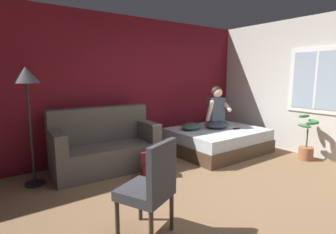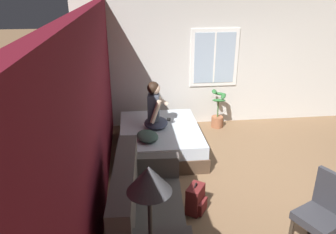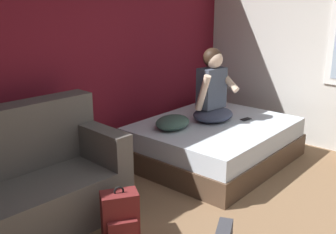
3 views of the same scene
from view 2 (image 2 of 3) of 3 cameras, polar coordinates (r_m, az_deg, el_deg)
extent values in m
plane|color=brown|center=(5.56, 18.19, -11.37)|extent=(40.00, 40.00, 0.00)
cube|color=maroon|center=(4.48, -12.85, 0.42)|extent=(10.34, 0.16, 2.70)
cube|color=silver|center=(7.41, 10.88, 9.27)|extent=(0.16, 6.67, 2.70)
cube|color=white|center=(7.19, 8.08, 10.15)|extent=(0.02, 1.04, 1.24)
cube|color=#9EB2C6|center=(7.18, 8.11, 10.12)|extent=(0.01, 0.88, 1.08)
cube|color=white|center=(7.18, 8.11, 10.12)|extent=(0.01, 0.04, 1.08)
cube|color=#4C3828|center=(6.25, -1.40, -4.78)|extent=(1.85, 1.51, 0.26)
cube|color=silver|center=(6.14, -1.42, -2.79)|extent=(1.79, 1.47, 0.22)
cube|color=#514C47|center=(4.25, -2.92, -18.16)|extent=(1.74, 0.90, 0.44)
cube|color=#514C47|center=(3.95, -7.53, -12.46)|extent=(1.71, 0.34, 0.60)
cube|color=#514C47|center=(4.65, -3.10, -8.48)|extent=(0.23, 0.81, 0.32)
cylinder|color=#382D23|center=(4.43, 20.58, -18.26)|extent=(0.04, 0.04, 0.40)
cylinder|color=#382D23|center=(4.70, 23.68, -16.19)|extent=(0.04, 0.04, 0.40)
cube|color=#333338|center=(4.33, 24.79, -15.82)|extent=(0.61, 0.61, 0.10)
cube|color=#333338|center=(4.32, 26.95, -11.65)|extent=(0.44, 0.25, 0.48)
ellipsoid|color=#383D51|center=(6.11, -2.10, -1.01)|extent=(0.57, 0.51, 0.16)
cube|color=#3F4756|center=(5.99, -2.53, 1.80)|extent=(0.35, 0.24, 0.48)
cylinder|color=beige|center=(5.81, -2.15, 0.92)|extent=(0.11, 0.22, 0.44)
cylinder|color=beige|center=(6.11, -1.70, 3.24)|extent=(0.13, 0.38, 0.29)
sphere|color=beige|center=(5.87, -2.39, 4.95)|extent=(0.21, 0.21, 0.21)
ellipsoid|color=black|center=(5.87, -2.59, 5.09)|extent=(0.25, 0.25, 0.23)
cube|color=maroon|center=(4.70, 4.76, -14.03)|extent=(0.35, 0.31, 0.40)
cube|color=maroon|center=(4.72, 6.07, -15.24)|extent=(0.23, 0.17, 0.18)
torus|color=black|center=(4.58, 4.85, -11.86)|extent=(0.08, 0.06, 0.09)
ellipsoid|color=#385147|center=(5.61, -3.60, -3.34)|extent=(0.56, 0.47, 0.14)
cube|color=black|center=(6.44, 0.14, -0.44)|extent=(0.15, 0.09, 0.01)
cone|color=#4C4C51|center=(2.56, -3.32, -10.73)|extent=(0.36, 0.36, 0.22)
cylinder|color=#995B3D|center=(7.35, 8.55, -0.81)|extent=(0.26, 0.26, 0.24)
cylinder|color=#426033|center=(7.23, 8.69, 1.37)|extent=(0.03, 0.03, 0.36)
ellipsoid|color=#2D6B33|center=(7.06, 8.85, 2.90)|extent=(0.15, 0.29, 0.06)
ellipsoid|color=#2D6B33|center=(7.22, 9.04, 4.01)|extent=(0.22, 0.29, 0.06)
ellipsoid|color=#2D6B33|center=(7.10, 8.05, 4.42)|extent=(0.29, 0.15, 0.06)
ellipsoid|color=#2D6B33|center=(7.12, 9.61, 3.54)|extent=(0.30, 0.21, 0.06)
camera|label=1|loc=(4.69, 58.59, -6.07)|focal=28.00mm
camera|label=3|loc=(3.63, 49.11, -2.89)|focal=42.00mm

